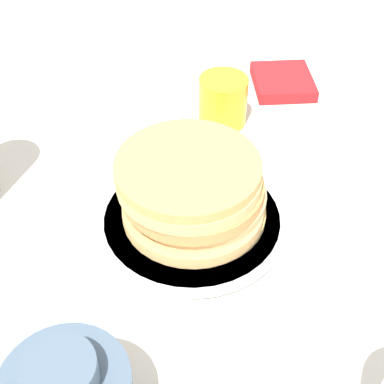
# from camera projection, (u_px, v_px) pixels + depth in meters

# --- Properties ---
(ground_plane) EXTENTS (4.00, 4.00, 0.00)m
(ground_plane) POSITION_uv_depth(u_px,v_px,m) (205.00, 207.00, 0.70)
(ground_plane) COLOR silver
(plate) EXTENTS (0.24, 0.24, 0.01)m
(plate) POSITION_uv_depth(u_px,v_px,m) (192.00, 219.00, 0.68)
(plate) COLOR white
(plate) RESTS_ON ground_plane
(pancake_stack) EXTENTS (0.19, 0.18, 0.08)m
(pancake_stack) POSITION_uv_depth(u_px,v_px,m) (192.00, 190.00, 0.64)
(pancake_stack) COLOR #D2B872
(pancake_stack) RESTS_ON plate
(juice_glass) EXTENTS (0.07, 0.07, 0.08)m
(juice_glass) POSITION_uv_depth(u_px,v_px,m) (223.00, 101.00, 0.81)
(juice_glass) COLOR yellow
(juice_glass) RESTS_ON ground_plane
(napkin) EXTENTS (0.13, 0.13, 0.02)m
(napkin) POSITION_uv_depth(u_px,v_px,m) (283.00, 82.00, 0.91)
(napkin) COLOR red
(napkin) RESTS_ON ground_plane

